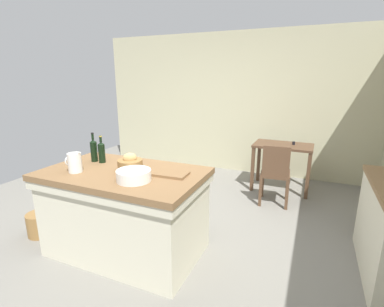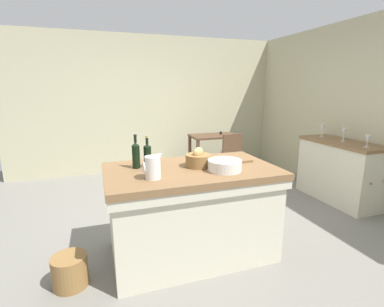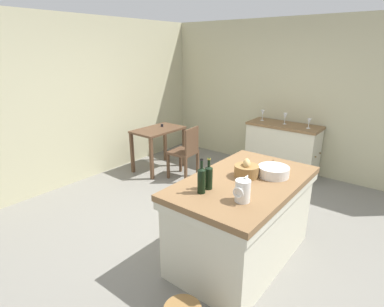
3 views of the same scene
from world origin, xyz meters
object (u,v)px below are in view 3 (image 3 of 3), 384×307
object	(u,v)px
side_cabinet	(282,149)
wash_bowl	(273,171)
island_table	(242,216)
wooden_chair	(186,151)
wine_glass_far_left	(309,122)
pitcher	(243,190)
wine_glass_left	(285,116)
wine_bottle_amber	(201,179)
writing_desk	(158,136)
bread_basket	(246,170)
cutting_board	(259,163)
wine_bottle_dark	(209,177)
wine_glass_middle	(263,113)

from	to	relation	value
side_cabinet	wash_bowl	distance (m)	2.41
island_table	wooden_chair	world-z (taller)	wooden_chair
island_table	wine_glass_far_left	world-z (taller)	wine_glass_far_left
pitcher	wine_glass_left	xyz separation A→B (m)	(2.89, 0.82, 0.03)
island_table	wine_bottle_amber	xyz separation A→B (m)	(-0.49, 0.16, 0.54)
wine_bottle_amber	pitcher	bearing A→B (deg)	-76.77
wooden_chair	wine_glass_left	world-z (taller)	wine_glass_left
side_cabinet	wine_glass_left	xyz separation A→B (m)	(0.01, 0.01, 0.57)
side_cabinet	wine_bottle_amber	distance (m)	3.06
writing_desk	wine_bottle_amber	world-z (taller)	wine_bottle_amber
writing_desk	wooden_chair	bearing A→B (deg)	-91.70
bread_basket	wine_glass_far_left	size ratio (longest dim) A/B	1.53
island_table	pitcher	xyz separation A→B (m)	(-0.41, -0.20, 0.51)
side_cabinet	wine_glass_left	size ratio (longest dim) A/B	6.46
wooden_chair	bread_basket	distance (m)	2.17
wash_bowl	bread_basket	xyz separation A→B (m)	(-0.18, 0.21, 0.02)
wine_glass_far_left	wash_bowl	bearing A→B (deg)	-170.06
writing_desk	wash_bowl	world-z (taller)	wash_bowl
cutting_board	wine_bottle_dark	size ratio (longest dim) A/B	1.20
writing_desk	wine_glass_left	xyz separation A→B (m)	(1.20, -1.81, 0.38)
side_cabinet	wooden_chair	size ratio (longest dim) A/B	1.37
island_table	wine_bottle_amber	size ratio (longest dim) A/B	5.01
pitcher	wine_glass_left	distance (m)	3.01
wooden_chair	bread_basket	xyz separation A→B (m)	(-1.19, -1.76, 0.48)
wooden_chair	bread_basket	size ratio (longest dim) A/B	3.69
island_table	wash_bowl	xyz separation A→B (m)	(0.26, -0.18, 0.46)
writing_desk	wine_bottle_dark	xyz separation A→B (m)	(-1.67, -2.27, 0.38)
pitcher	bread_basket	bearing A→B (deg)	25.24
pitcher	wine_glass_far_left	distance (m)	2.87
wine_glass_far_left	wine_glass_left	bearing A→B (deg)	83.71
wine_glass_left	wine_glass_middle	bearing A→B (deg)	87.71
cutting_board	wine_glass_far_left	world-z (taller)	wine_glass_far_left
wine_glass_left	side_cabinet	bearing A→B (deg)	-144.92
bread_basket	wine_glass_left	world-z (taller)	bread_basket
side_cabinet	cutting_board	world-z (taller)	cutting_board
pitcher	wine_bottle_amber	world-z (taller)	wine_bottle_amber
wine_glass_far_left	wine_glass_middle	xyz separation A→B (m)	(0.06, 0.84, 0.02)
wine_bottle_amber	wine_glass_far_left	xyz separation A→B (m)	(2.93, 0.04, -0.02)
island_table	writing_desk	bearing A→B (deg)	62.18
wine_bottle_amber	wine_glass_far_left	world-z (taller)	wine_bottle_amber
bread_basket	island_table	bearing A→B (deg)	-162.32
writing_desk	wine_glass_left	bearing A→B (deg)	-56.46
wash_bowl	wine_bottle_dark	world-z (taller)	wine_bottle_dark
writing_desk	wash_bowl	distance (m)	2.82
wash_bowl	pitcher	bearing A→B (deg)	-178.06
side_cabinet	wine_glass_left	distance (m)	0.57
island_table	wine_glass_far_left	distance (m)	2.50
bread_basket	wine_glass_far_left	bearing A→B (deg)	4.27
wooden_chair	wine_glass_middle	size ratio (longest dim) A/B	4.73
wine_bottle_dark	cutting_board	bearing A→B (deg)	-4.98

